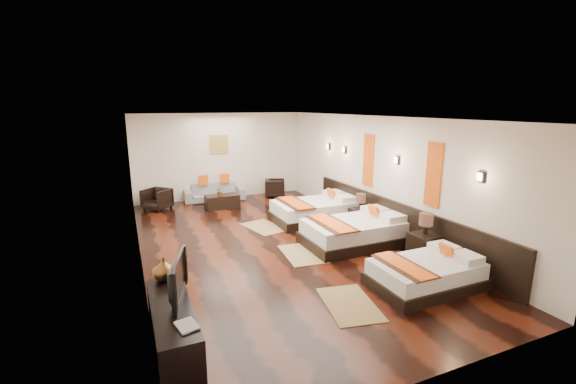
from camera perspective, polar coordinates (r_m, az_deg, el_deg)
name	(u,v)px	position (r m, az deg, el deg)	size (l,w,h in m)	color
floor	(272,244)	(8.63, -2.44, -7.76)	(5.50, 9.50, 0.01)	black
ceiling	(271,117)	(8.07, -2.64, 11.16)	(5.50, 9.50, 0.01)	white
back_wall	(219,156)	(12.73, -10.27, 5.31)	(5.50, 0.01, 2.80)	silver
left_wall	(135,195)	(7.72, -21.96, -0.36)	(0.01, 9.50, 2.80)	silver
right_wall	(376,174)	(9.55, 13.07, 2.67)	(0.01, 9.50, 2.80)	silver
headboard_panel	(393,220)	(9.13, 15.53, -4.07)	(0.08, 6.60, 0.90)	black
bed_near	(427,273)	(7.05, 20.12, -11.39)	(1.85, 1.16, 0.71)	black
bed_mid	(355,232)	(8.63, 10.03, -5.90)	(2.22, 1.40, 0.85)	black
bed_far	(315,210)	(10.20, 4.13, -2.78)	(2.20, 1.38, 0.84)	black
nightstand_a	(424,244)	(8.08, 19.79, -7.40)	(0.50, 0.50, 0.99)	black
nightstand_b	(360,216)	(9.74, 10.79, -3.59)	(0.45, 0.45, 0.90)	black
jute_mat_near	(349,304)	(6.27, 9.24, -16.29)	(0.75, 1.20, 0.01)	olive
jute_mat_mid	(302,254)	(8.05, 2.17, -9.29)	(0.75, 1.20, 0.01)	olive
jute_mat_far	(264,227)	(9.74, -3.63, -5.28)	(0.75, 1.20, 0.01)	olive
tv_console	(173,326)	(5.39, -16.93, -18.66)	(0.50, 1.80, 0.55)	black
tv	(172,278)	(5.32, -17.06, -12.31)	(0.99, 0.13, 0.57)	black
book	(178,329)	(4.76, -16.28, -19.17)	(0.22, 0.30, 0.03)	black
figurine	(164,269)	(5.92, -18.20, -10.94)	(0.33, 0.33, 0.34)	brown
sofa	(215,192)	(12.58, -10.99, 0.00)	(1.92, 0.75, 0.56)	gray
armchair_left	(157,199)	(11.89, -19.11, -1.03)	(0.68, 0.70, 0.64)	black
armchair_right	(275,188)	(12.85, -1.96, 0.60)	(0.64, 0.66, 0.60)	black
coffee_table	(222,201)	(11.64, -9.87, -1.41)	(1.00, 0.50, 0.40)	black
table_plant	(220,191)	(11.49, -10.25, 0.10)	(0.24, 0.21, 0.27)	#2A571D
orange_panel_a	(434,175)	(8.07, 21.06, 2.44)	(0.04, 0.40, 1.30)	#D86014
orange_panel_b	(368,160)	(9.73, 12.01, 4.70)	(0.04, 0.40, 1.30)	#D86014
sconce_near	(481,177)	(7.30, 27.02, 2.05)	(0.07, 0.12, 0.18)	black
sconce_mid	(397,160)	(8.83, 16.05, 4.64)	(0.07, 0.12, 0.18)	black
sconce_far	(344,150)	(10.61, 8.49, 6.33)	(0.07, 0.12, 0.18)	black
sconce_lounge	(328,146)	(11.38, 6.09, 6.84)	(0.07, 0.12, 0.18)	black
gold_artwork	(219,144)	(12.66, -10.32, 7.10)	(0.60, 0.04, 0.60)	#AD873F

